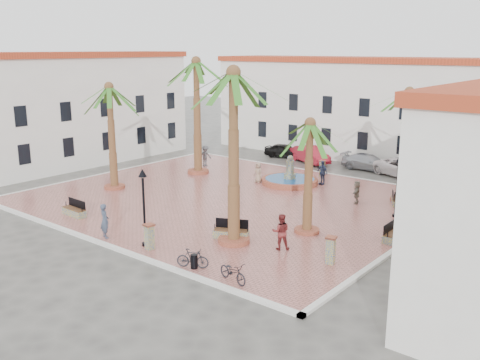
{
  "coord_description": "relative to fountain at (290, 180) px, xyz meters",
  "views": [
    {
      "loc": [
        23.15,
        -27.43,
        10.33
      ],
      "look_at": [
        1.0,
        0.0,
        1.6
      ],
      "focal_mm": 40.0,
      "sensor_mm": 36.0,
      "label": 1
    }
  ],
  "objects": [
    {
      "name": "ground",
      "position": [
        -1.04,
        -6.07,
        -0.45
      ],
      "size": [
        120.0,
        120.0,
        0.0
      ],
      "primitive_type": "plane",
      "color": "#56544F",
      "rests_on": "ground"
    },
    {
      "name": "plaza",
      "position": [
        -1.04,
        -6.07,
        -0.38
      ],
      "size": [
        26.0,
        22.0,
        0.15
      ],
      "primitive_type": "cube",
      "color": "#B0645C",
      "rests_on": "ground"
    },
    {
      "name": "kerb_n",
      "position": [
        -1.04,
        4.93,
        -0.37
      ],
      "size": [
        26.3,
        0.3,
        0.16
      ],
      "primitive_type": "cube",
      "color": "silver",
      "rests_on": "ground"
    },
    {
      "name": "kerb_s",
      "position": [
        -1.04,
        -17.07,
        -0.37
      ],
      "size": [
        26.3,
        0.3,
        0.16
      ],
      "primitive_type": "cube",
      "color": "silver",
      "rests_on": "ground"
    },
    {
      "name": "kerb_e",
      "position": [
        11.96,
        -6.07,
        -0.37
      ],
      "size": [
        0.3,
        22.3,
        0.16
      ],
      "primitive_type": "cube",
      "color": "silver",
      "rests_on": "ground"
    },
    {
      "name": "kerb_w",
      "position": [
        -14.04,
        -6.07,
        -0.37
      ],
      "size": [
        0.3,
        22.3,
        0.16
      ],
      "primitive_type": "cube",
      "color": "silver",
      "rests_on": "ground"
    },
    {
      "name": "building_north",
      "position": [
        -1.04,
        13.92,
        4.31
      ],
      "size": [
        30.4,
        7.4,
        9.5
      ],
      "color": "white",
      "rests_on": "ground"
    },
    {
      "name": "building_west",
      "position": [
        -20.03,
        -6.07,
        4.56
      ],
      "size": [
        6.4,
        24.4,
        10.0
      ],
      "rotation": [
        0.0,
        0.0,
        1.57
      ],
      "color": "white",
      "rests_on": "ground"
    },
    {
      "name": "fountain",
      "position": [
        0.0,
        0.0,
        0.0
      ],
      "size": [
        4.31,
        4.31,
        2.23
      ],
      "color": "#A95139",
      "rests_on": "plaza"
    },
    {
      "name": "palm_nw",
      "position": [
        -7.98,
        -1.81,
        7.87
      ],
      "size": [
        5.75,
        5.75,
        9.56
      ],
      "color": "#A95139",
      "rests_on": "plaza"
    },
    {
      "name": "palm_sw",
      "position": [
        -9.42,
        -9.36,
        6.36
      ],
      "size": [
        4.98,
        4.98,
        7.84
      ],
      "color": "#A95139",
      "rests_on": "plaza"
    },
    {
      "name": "palm_s",
      "position": [
        4.83,
        -12.62,
        7.73
      ],
      "size": [
        5.55,
        5.55,
        9.38
      ],
      "color": "#A95139",
      "rests_on": "plaza"
    },
    {
      "name": "palm_e",
      "position": [
        7.0,
        -8.73,
        5.18
      ],
      "size": [
        4.63,
        4.63,
        6.55
      ],
      "color": "#A95139",
      "rests_on": "plaza"
    },
    {
      "name": "palm_ne",
      "position": [
        8.61,
        0.84,
        6.28
      ],
      "size": [
        4.87,
        4.87,
        7.75
      ],
      "color": "#A95139",
      "rests_on": "plaza"
    },
    {
      "name": "bench_s",
      "position": [
        -5.96,
        -15.2,
        -0.02
      ],
      "size": [
        1.92,
        0.65,
        1.0
      ],
      "rotation": [
        0.0,
        0.0,
        -0.04
      ],
      "color": "gray",
      "rests_on": "plaza"
    },
    {
      "name": "bench_se",
      "position": [
        4.26,
        -12.16,
        -0.01
      ],
      "size": [
        2.02,
        1.4,
        1.03
      ],
      "rotation": [
        0.0,
        0.0,
        0.45
      ],
      "color": "gray",
      "rests_on": "plaza"
    },
    {
      "name": "bench_e",
      "position": [
        11.34,
        -6.84,
        -0.02
      ],
      "size": [
        0.63,
        1.91,
        1.0
      ],
      "rotation": [
        0.0,
        0.0,
        1.6
      ],
      "color": "gray",
      "rests_on": "plaza"
    },
    {
      "name": "bench_ne",
      "position": [
        8.61,
        -0.16,
        -0.06
      ],
      "size": [
        1.18,
        1.65,
        0.85
      ],
      "rotation": [
        0.0,
        0.0,
        2.06
      ],
      "color": "gray",
      "rests_on": "plaza"
    },
    {
      "name": "lamppost_s",
      "position": [
        1.47,
        -15.91,
        2.52
      ],
      "size": [
        0.45,
        0.45,
        4.17
      ],
      "color": "black",
      "rests_on": "plaza"
    },
    {
      "name": "lamppost_e",
      "position": [
        9.73,
        -2.84,
        2.28
      ],
      "size": [
        0.41,
        0.41,
        3.81
      ],
      "color": "black",
      "rests_on": "plaza"
    },
    {
      "name": "bollard_se",
      "position": [
        2.04,
        -16.12,
        0.41
      ],
      "size": [
        0.55,
        0.55,
        1.37
      ],
      "rotation": [
        0.0,
        0.0,
        -0.14
      ],
      "color": "gray",
      "rests_on": "plaza"
    },
    {
      "name": "bollard_n",
      "position": [
        0.62,
        3.81,
        0.37
      ],
      "size": [
        0.49,
        0.49,
        1.29
      ],
      "rotation": [
        0.0,
        0.0,
        0.06
      ],
      "color": "gray",
      "rests_on": "plaza"
    },
    {
      "name": "bollard_e",
      "position": [
        10.31,
        -11.91,
        0.41
      ],
      "size": [
        0.59,
        0.59,
        1.38
      ],
      "rotation": [
        0.0,
        0.0,
        0.21
      ],
      "color": "gray",
      "rests_on": "plaza"
    },
    {
      "name": "litter_bin",
      "position": [
        5.56,
        -16.47,
        0.04
      ],
      "size": [
        0.35,
        0.35,
        0.68
      ],
      "primitive_type": "cylinder",
      "color": "black",
      "rests_on": "plaza"
    },
    {
      "name": "cyclist_a",
      "position": [
        -1.19,
        -16.47,
        0.67
      ],
      "size": [
        0.82,
        0.66,
        1.94
      ],
      "primitive_type": "imported",
      "rotation": [
        0.0,
        0.0,
        2.83
      ],
      "color": "#384156",
      "rests_on": "plaza"
    },
    {
      "name": "bicycle_a",
      "position": [
        7.96,
        -16.47,
        0.16
      ],
      "size": [
        1.87,
        0.98,
        0.93
      ],
      "primitive_type": "imported",
      "rotation": [
        0.0,
        0.0,
        1.36
      ],
      "color": "black",
      "rests_on": "plaza"
    },
    {
      "name": "cyclist_b",
      "position": [
        7.34,
        -11.84,
        0.65
      ],
      "size": [
        1.18,
        1.14,
        1.91
      ],
      "primitive_type": "imported",
      "rotation": [
        0.0,
        0.0,
        3.79
      ],
      "color": "maroon",
      "rests_on": "plaza"
    },
    {
      "name": "bicycle_b",
      "position": [
        5.47,
        -16.47,
        0.17
      ],
      "size": [
        1.61,
        1.11,
        0.95
      ],
      "primitive_type": "imported",
      "rotation": [
        0.0,
        0.0,
        2.04
      ],
      "color": "black",
      "rests_on": "plaza"
    },
    {
      "name": "pedestrian_fountain_a",
      "position": [
        -2.16,
        -1.18,
        0.47
      ],
      "size": [
        0.79,
        0.55,
        1.55
      ],
      "primitive_type": "imported",
      "rotation": [
        0.0,
        0.0,
        -0.07
      ],
      "color": "#977961",
      "rests_on": "plaza"
    },
    {
      "name": "pedestrian_fountain_b",
      "position": [
        2.05,
        1.38,
        0.63
      ],
      "size": [
        1.18,
        0.78,
        1.86
      ],
      "primitive_type": "imported",
      "rotation": [
        0.0,
        0.0,
        -0.33
      ],
      "color": "#354063",
      "rests_on": "plaza"
    },
    {
      "name": "pedestrian_north",
      "position": [
        -9.36,
        0.59,
        0.61
      ],
      "size": [
        0.91,
        1.3,
        1.83
      ],
      "primitive_type": "imported",
      "rotation": [
        0.0,
        0.0,
        1.36
      ],
      "color": "#444449",
      "rests_on": "plaza"
    },
    {
      "name": "pedestrian_east",
      "position": [
        6.48,
        -1.65,
        0.47
      ],
      "size": [
        0.97,
        1.5,
        1.54
      ],
      "primitive_type": "imported",
      "rotation": [
        0.0,
        0.0,
        -1.18
      ],
      "color": "slate",
      "rests_on": "plaza"
    },
    {
      "name": "car_black",
      "position": [
        -6.44,
        8.74,
        0.22
      ],
      "size": [
        4.15,
        2.17,
        1.35
      ],
      "primitive_type": "imported",
      "rotation": [
        0.0,
        0.0,
        1.72
      ],
      "color": "black",
      "rests_on": "ground"
    },
    {
      "name": "car_red",
      "position": [
        -3.3,
        8.25,
        0.31
      ],
      "size": [
        4.89,
        3.35,
        1.53
      ],
      "primitive_type": "imported",
      "rotation": [
        0.0,
        0.0,
        1.15
      ],
      "color": "maroon",
      "rests_on": "ground"
    },
    {
      "name": "car_silver",
      "position": [
        2.26,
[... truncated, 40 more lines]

